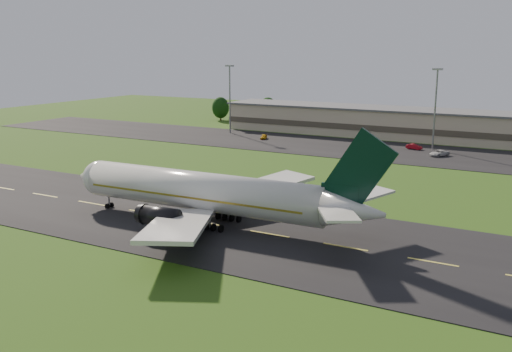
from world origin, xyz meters
The scene contains 10 objects.
ground centered at (0.00, 0.00, 0.00)m, with size 360.00×360.00×0.00m, color #1E4310.
taxiway centered at (0.00, 0.00, 0.05)m, with size 220.00×30.00×0.10m, color black.
apron centered at (0.00, 72.00, 0.05)m, with size 260.00×30.00×0.10m, color black.
airliner centered at (-10.33, 0.03, 4.66)m, with size 51.28×42.16×15.57m.
terminal centered at (6.40, 96.18, 3.99)m, with size 145.00×16.00×8.40m.
light_mast_west centered at (-55.00, 80.00, 12.74)m, with size 2.40×1.20×20.35m.
light_mast_centre centered at (5.00, 80.00, 12.74)m, with size 2.40×1.20×20.35m.
service_vehicle_a centered at (-40.48, 74.36, 0.74)m, with size 1.52×3.78×1.29m, color #D1980C.
service_vehicle_b centered at (0.92, 77.74, 0.76)m, with size 1.40×4.01×1.32m, color maroon.
service_vehicle_c centered at (8.43, 71.25, 0.81)m, with size 2.34×5.09×1.41m, color silver.
Camera 1 is at (34.34, -66.38, 24.96)m, focal length 40.00 mm.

